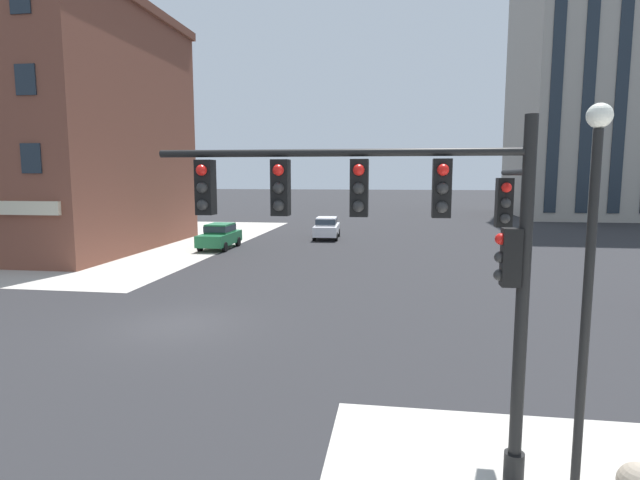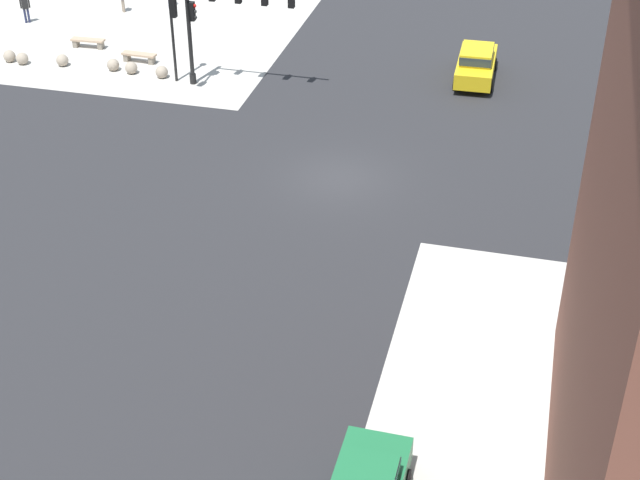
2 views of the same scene
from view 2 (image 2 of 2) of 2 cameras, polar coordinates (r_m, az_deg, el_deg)
The scene contains 14 objects.
ground_plane at distance 39.11m, azimuth 1.16°, elevation 3.73°, with size 320.00×320.00×0.00m, color #262628.
sidewalk_corner_slab at distance 56.59m, azimuth -11.67°, elevation 12.62°, with size 20.00×19.00×0.02m, color #B7B2A8.
traffic_signal_main at distance 45.83m, azimuth -6.18°, elevation 13.49°, with size 5.99×2.09×5.82m.
bollard_sphere_curb_a at distance 48.67m, azimuth -9.40°, elevation 9.84°, with size 0.62×0.62×0.62m, color gray.
bollard_sphere_curb_b at distance 49.42m, azimuth -11.17°, elevation 10.02°, with size 0.62×0.62×0.62m, color gray.
bollard_sphere_curb_c at distance 49.97m, azimuth -12.21°, elevation 10.16°, with size 0.62×0.62×0.62m, color gray.
bollard_sphere_curb_d at distance 51.12m, azimuth -15.09°, elevation 10.29°, with size 0.62×0.62×0.62m, color gray.
bollard_sphere_curb_e at distance 51.89m, azimuth -17.30°, elevation 10.27°, with size 0.62×0.62×0.62m, color gray.
bollard_sphere_curb_f at distance 52.40m, azimuth -18.00°, elevation 10.37°, with size 0.62×0.62×0.62m, color gray.
bench_near_signal at distance 50.70m, azimuth -10.71°, elevation 10.69°, with size 1.82×0.56×0.49m.
bench_mid_block at distance 53.13m, azimuth -13.64°, elevation 11.39°, with size 1.82×0.57×0.49m.
pedestrian_near_bench at distance 57.40m, azimuth -17.14°, elevation 13.14°, with size 0.49×0.34×1.64m.
street_lamp_corner_near at distance 46.99m, azimuth -8.90°, elevation 13.46°, with size 0.36×0.36×5.95m.
car_main_northbound_near at distance 48.15m, azimuth 9.28°, elevation 10.38°, with size 1.99×4.45×1.68m.
Camera 2 is at (-7.59, 33.23, 19.17)m, focal length 53.76 mm.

